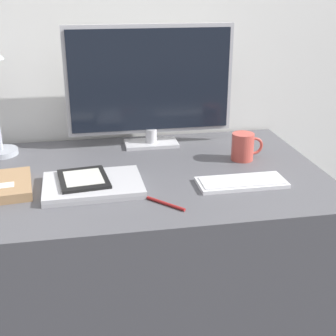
{
  "coord_description": "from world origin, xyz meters",
  "views": [
    {
      "loc": [
        -0.15,
        -1.26,
        1.3
      ],
      "look_at": [
        0.08,
        0.03,
        0.78
      ],
      "focal_mm": 50.0,
      "sensor_mm": 36.0,
      "label": 1
    }
  ],
  "objects_px": {
    "laptop": "(93,185)",
    "coffee_mug": "(243,147)",
    "monitor": "(150,84)",
    "ereader": "(83,179)",
    "keyboard": "(241,182)",
    "pen": "(163,203)"
  },
  "relations": [
    {
      "from": "keyboard",
      "to": "ereader",
      "type": "distance_m",
      "value": 0.48
    },
    {
      "from": "laptop",
      "to": "ereader",
      "type": "distance_m",
      "value": 0.04
    },
    {
      "from": "monitor",
      "to": "pen",
      "type": "distance_m",
      "value": 0.57
    },
    {
      "from": "laptop",
      "to": "ereader",
      "type": "bearing_deg",
      "value": 151.27
    },
    {
      "from": "keyboard",
      "to": "laptop",
      "type": "relative_size",
      "value": 0.91
    },
    {
      "from": "monitor",
      "to": "keyboard",
      "type": "relative_size",
      "value": 2.25
    },
    {
      "from": "keyboard",
      "to": "ereader",
      "type": "xyz_separation_m",
      "value": [
        -0.48,
        0.06,
        0.02
      ]
    },
    {
      "from": "monitor",
      "to": "keyboard",
      "type": "xyz_separation_m",
      "value": [
        0.22,
        -0.42,
        -0.23
      ]
    },
    {
      "from": "ereader",
      "to": "monitor",
      "type": "bearing_deg",
      "value": 54.18
    },
    {
      "from": "monitor",
      "to": "coffee_mug",
      "type": "bearing_deg",
      "value": -36.63
    },
    {
      "from": "laptop",
      "to": "coffee_mug",
      "type": "relative_size",
      "value": 2.66
    },
    {
      "from": "coffee_mug",
      "to": "pen",
      "type": "height_order",
      "value": "coffee_mug"
    },
    {
      "from": "monitor",
      "to": "ereader",
      "type": "relative_size",
      "value": 3.24
    },
    {
      "from": "keyboard",
      "to": "coffee_mug",
      "type": "relative_size",
      "value": 2.42
    },
    {
      "from": "keyboard",
      "to": "coffee_mug",
      "type": "bearing_deg",
      "value": 70.0
    },
    {
      "from": "monitor",
      "to": "coffee_mug",
      "type": "distance_m",
      "value": 0.41
    },
    {
      "from": "pen",
      "to": "coffee_mug",
      "type": "bearing_deg",
      "value": 41.97
    },
    {
      "from": "monitor",
      "to": "keyboard",
      "type": "distance_m",
      "value": 0.53
    },
    {
      "from": "laptop",
      "to": "coffee_mug",
      "type": "distance_m",
      "value": 0.55
    },
    {
      "from": "laptop",
      "to": "ereader",
      "type": "relative_size",
      "value": 1.58
    },
    {
      "from": "monitor",
      "to": "ereader",
      "type": "bearing_deg",
      "value": -125.82
    },
    {
      "from": "ereader",
      "to": "pen",
      "type": "distance_m",
      "value": 0.27
    }
  ]
}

